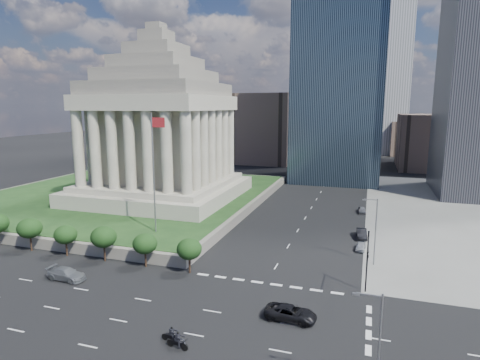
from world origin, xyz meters
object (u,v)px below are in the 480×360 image
at_px(traffic_signal_ne, 367,257).
at_px(motorcycle_trail, 177,340).
at_px(war_memorial, 159,113).
at_px(parked_sedan_near, 361,246).
at_px(flagpole, 154,167).
at_px(street_lamp_north, 375,228).
at_px(street_lamp_south, 376,349).
at_px(motorcycle_lead, 171,334).
at_px(parked_sedan_mid, 362,234).
at_px(pickup_truck, 291,313).
at_px(suv_grey, 66,274).
at_px(parked_sedan_far, 362,210).

height_order(traffic_signal_ne, motorcycle_trail, traffic_signal_ne).
distance_m(war_memorial, parked_sedan_near, 52.88).
bearing_deg(motorcycle_trail, traffic_signal_ne, 52.12).
distance_m(flagpole, street_lamp_north, 35.95).
bearing_deg(motorcycle_trail, war_memorial, 128.49).
relative_size(street_lamp_south, motorcycle_lead, 4.47).
xyz_separation_m(war_memorial, parked_sedan_mid, (45.50, -10.75, -20.62)).
bearing_deg(pickup_truck, war_memorial, 45.47).
xyz_separation_m(flagpole, suv_grey, (-3.98, -17.17, -12.31)).
height_order(war_memorial, parked_sedan_mid, war_memorial).
distance_m(war_memorial, street_lamp_north, 54.92).
distance_m(street_lamp_north, suv_grey, 43.42).
distance_m(flagpole, suv_grey, 21.50).
xyz_separation_m(pickup_truck, parked_sedan_mid, (6.66, 31.27, -0.00)).
height_order(pickup_truck, suv_grey, suv_grey).
xyz_separation_m(suv_grey, motorcycle_lead, (20.21, -8.64, 0.03)).
bearing_deg(suv_grey, parked_sedan_mid, -48.05).
relative_size(pickup_truck, motorcycle_lead, 2.54).
xyz_separation_m(motorcycle_lead, motorcycle_trail, (1.09, -0.83, 0.07)).
distance_m(flagpole, parked_sedan_near, 36.25).
relative_size(pickup_truck, parked_sedan_near, 1.59).
height_order(parked_sedan_near, motorcycle_trail, motorcycle_trail).
xyz_separation_m(pickup_truck, parked_sedan_far, (6.30, 49.01, -0.13)).
bearing_deg(flagpole, motorcycle_lead, -57.83).
height_order(parked_sedan_far, motorcycle_trail, motorcycle_trail).
distance_m(war_memorial, pickup_truck, 60.83).
bearing_deg(street_lamp_south, flagpole, 139.53).
height_order(traffic_signal_ne, parked_sedan_near, traffic_signal_ne).
bearing_deg(parked_sedan_mid, suv_grey, -145.89).
height_order(war_memorial, parked_sedan_far, war_memorial).
bearing_deg(flagpole, traffic_signal_ne, -16.71).
distance_m(street_lamp_north, parked_sedan_far, 30.48).
xyz_separation_m(flagpole, pickup_truck, (26.67, -18.03, -12.33)).
xyz_separation_m(flagpole, street_lamp_north, (35.16, 1.00, -7.45)).
bearing_deg(motorcycle_lead, traffic_signal_ne, 46.70).
relative_size(parked_sedan_near, motorcycle_lead, 1.60).
xyz_separation_m(traffic_signal_ne, motorcycle_lead, (-18.10, -15.50, -4.42)).
height_order(motorcycle_lead, motorcycle_trail, motorcycle_trail).
bearing_deg(flagpole, pickup_truck, -34.05).
distance_m(parked_sedan_mid, parked_sedan_far, 17.74).
bearing_deg(suv_grey, traffic_signal_ne, -77.08).
relative_size(war_memorial, motorcycle_trail, 16.11).
relative_size(flagpole, parked_sedan_far, 5.13).
xyz_separation_m(street_lamp_north, suv_grey, (-39.13, -18.17, -4.86)).
distance_m(street_lamp_south, suv_grey, 41.47).
xyz_separation_m(flagpole, parked_sedan_far, (32.98, 30.99, -12.45)).
bearing_deg(traffic_signal_ne, parked_sedan_far, 91.88).
height_order(street_lamp_north, pickup_truck, street_lamp_north).
distance_m(war_memorial, flagpole, 28.16).
bearing_deg(street_lamp_north, motorcycle_lead, -125.22).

